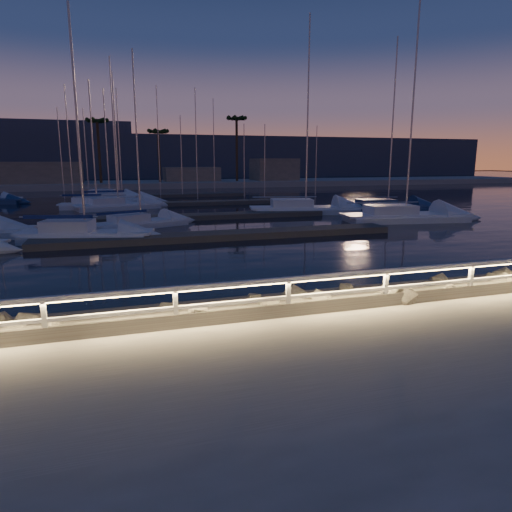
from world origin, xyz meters
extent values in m
plane|color=#B0A89F|center=(0.00, 0.00, 0.00)|extent=(400.00, 400.00, 0.00)
cube|color=#B0A89F|center=(0.00, -2.50, -0.10)|extent=(240.00, 5.00, 0.20)
cube|color=slate|center=(0.00, 1.50, -0.30)|extent=(240.00, 3.45, 1.29)
plane|color=black|center=(0.00, 80.00, -0.60)|extent=(320.00, 320.00, 0.00)
plane|color=black|center=(0.00, 0.00, -1.20)|extent=(400.00, 400.00, 0.00)
cube|color=white|center=(-8.00, 0.00, 0.50)|extent=(0.11, 0.11, 1.00)
cube|color=white|center=(-5.00, 0.00, 0.50)|extent=(0.11, 0.11, 1.00)
cube|color=white|center=(-2.00, 0.00, 0.50)|extent=(0.11, 0.11, 1.00)
cube|color=white|center=(1.00, 0.00, 0.50)|extent=(0.11, 0.11, 1.00)
cube|color=white|center=(4.00, 0.00, 0.50)|extent=(0.11, 0.11, 1.00)
cube|color=white|center=(0.00, 0.00, 1.00)|extent=(44.00, 0.12, 0.12)
cube|color=white|center=(0.00, 0.00, 0.50)|extent=(44.00, 0.09, 0.09)
cube|color=#E5BB67|center=(0.00, -0.02, 0.92)|extent=(44.00, 0.04, 0.03)
sphere|color=slate|center=(-4.45, 0.19, 0.06)|extent=(0.71, 0.71, 0.71)
sphere|color=slate|center=(1.91, 1.22, -0.16)|extent=(1.02, 1.02, 1.02)
sphere|color=slate|center=(-5.92, 1.39, -0.19)|extent=(0.72, 0.72, 0.72)
sphere|color=slate|center=(-6.52, 1.36, -0.19)|extent=(0.72, 0.72, 0.72)
cube|color=#5F564F|center=(0.00, 16.00, -0.40)|extent=(22.00, 2.00, 0.40)
cube|color=#5F564F|center=(0.00, 26.00, -0.40)|extent=(22.00, 2.00, 0.40)
cube|color=#5F564F|center=(0.00, 38.00, -0.40)|extent=(22.00, 2.00, 0.40)
cube|color=#5F564F|center=(0.00, 50.00, -0.40)|extent=(22.00, 2.00, 0.40)
cube|color=#B0A89F|center=(0.00, 74.00, -0.20)|extent=(160.00, 14.00, 1.20)
cube|color=gray|center=(-18.00, 74.00, 1.80)|extent=(14.00, 8.00, 4.00)
cube|color=gray|center=(8.00, 75.00, 1.30)|extent=(10.00, 6.00, 3.00)
cube|color=gray|center=(24.00, 74.00, 2.10)|extent=(8.00, 7.00, 4.60)
cylinder|color=#443420|center=(-8.00, 72.00, 5.65)|extent=(0.44, 0.44, 10.50)
cylinder|color=#443420|center=(2.00, 73.00, 4.90)|extent=(0.44, 0.44, 9.00)
cylinder|color=#443420|center=(16.00, 72.00, 6.15)|extent=(0.44, 0.44, 11.50)
cube|color=#333C50|center=(0.00, 130.00, 4.00)|extent=(220.00, 30.00, 14.00)
cube|color=silver|center=(-7.97, 17.50, -0.45)|extent=(7.52, 4.05, 0.61)
cube|color=silver|center=(-7.97, 17.50, -0.06)|extent=(8.01, 3.85, 0.17)
cube|color=silver|center=(-8.93, 17.74, 0.32)|extent=(3.13, 2.41, 0.72)
cylinder|color=#A0A0A5|center=(-7.97, 17.50, 6.26)|extent=(0.13, 0.13, 12.42)
cylinder|color=#A0A0A5|center=(-9.42, 17.86, 0.88)|extent=(4.36, 1.17, 0.09)
cube|color=silver|center=(-4.49, 22.42, -0.45)|extent=(6.91, 4.71, 0.48)
cube|color=silver|center=(-4.49, 22.42, -0.15)|extent=(7.28, 4.64, 0.13)
cube|color=silver|center=(-5.33, 22.04, 0.15)|extent=(3.01, 2.56, 0.56)
cylinder|color=#A0A0A5|center=(-4.49, 22.42, 5.66)|extent=(0.10, 0.10, 11.45)
cylinder|color=#A0A0A5|center=(-5.74, 21.86, 0.59)|extent=(3.78, 1.76, 0.07)
cube|color=silver|center=(15.59, 19.61, -0.45)|extent=(9.73, 4.42, 0.63)
cube|color=silver|center=(15.59, 19.61, -0.05)|extent=(10.44, 4.07, 0.17)
cube|color=silver|center=(14.30, 19.80, 0.35)|extent=(3.94, 2.84, 0.74)
cylinder|color=#A0A0A5|center=(15.59, 19.61, 8.21)|extent=(0.14, 0.14, 16.29)
cylinder|color=#A0A0A5|center=(13.65, 19.89, 0.92)|extent=(5.82, 0.92, 0.09)
cube|color=silver|center=(-7.83, 36.83, -0.45)|extent=(6.94, 3.40, 0.56)
cube|color=silver|center=(-7.83, 36.83, -0.09)|extent=(7.43, 3.17, 0.15)
cube|color=silver|center=(-8.73, 37.00, 0.27)|extent=(2.85, 2.11, 0.67)
cylinder|color=#A0A0A5|center=(-7.83, 36.83, 5.78)|extent=(0.12, 0.12, 11.54)
cylinder|color=#A0A0A5|center=(-9.19, 37.08, 0.78)|extent=(4.10, 0.84, 0.08)
cube|color=silver|center=(-5.82, 35.87, -0.45)|extent=(8.20, 4.52, 0.56)
cube|color=silver|center=(-5.82, 35.87, -0.09)|extent=(8.73, 4.31, 0.15)
cube|color=silver|center=(-6.87, 35.60, 0.27)|extent=(3.43, 2.66, 0.66)
cylinder|color=#A0A0A5|center=(-5.82, 35.87, 6.78)|extent=(0.12, 0.12, 13.54)
cylinder|color=#A0A0A5|center=(-7.39, 35.46, 0.78)|extent=(4.73, 1.33, 0.08)
cube|color=navy|center=(18.08, 25.87, -0.45)|extent=(8.76, 4.08, 0.56)
cube|color=navy|center=(18.08, 25.87, -0.09)|extent=(9.39, 3.77, 0.15)
cube|color=navy|center=(16.92, 26.05, 0.27)|extent=(3.56, 2.59, 0.67)
cylinder|color=#A0A0A5|center=(18.08, 25.87, 7.33)|extent=(0.12, 0.12, 14.64)
cylinder|color=#A0A0A5|center=(16.34, 26.14, 0.78)|extent=(5.22, 0.89, 0.08)
cube|color=silver|center=(-5.59, 41.38, -0.45)|extent=(7.72, 3.01, 0.59)
cube|color=silver|center=(-5.59, 41.38, -0.07)|extent=(8.33, 2.67, 0.16)
cube|color=silver|center=(-6.64, 41.32, 0.30)|extent=(3.06, 2.08, 0.70)
cylinder|color=#A0A0A5|center=(-5.59, 41.38, 6.61)|extent=(0.13, 0.13, 13.15)
cylinder|color=#A0A0A5|center=(-7.17, 41.28, 0.84)|extent=(4.73, 0.39, 0.09)
cube|color=silver|center=(10.33, 27.11, -0.45)|extent=(9.72, 5.00, 0.62)
cube|color=silver|center=(10.33, 27.11, -0.05)|extent=(10.38, 4.71, 0.17)
cube|color=silver|center=(9.07, 27.38, 0.34)|extent=(4.02, 3.04, 0.73)
cylinder|color=#A0A0A5|center=(10.33, 27.11, 8.11)|extent=(0.14, 0.14, 16.11)
cylinder|color=#A0A0A5|center=(8.44, 27.52, 0.91)|extent=(5.68, 1.32, 0.09)
cube|color=silver|center=(-6.62, 48.65, -0.45)|extent=(7.53, 5.04, 0.56)
cube|color=silver|center=(-6.62, 48.65, -0.09)|extent=(7.94, 4.95, 0.15)
cube|color=silver|center=(-7.54, 49.04, 0.26)|extent=(3.27, 2.75, 0.66)
cylinder|color=#A0A0A5|center=(-6.62, 48.65, 6.23)|extent=(0.12, 0.12, 12.45)
cylinder|color=#A0A0A5|center=(-7.99, 49.24, 0.77)|extent=(4.15, 1.85, 0.08)
camera|label=1|loc=(-6.34, -10.93, 4.09)|focal=32.00mm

